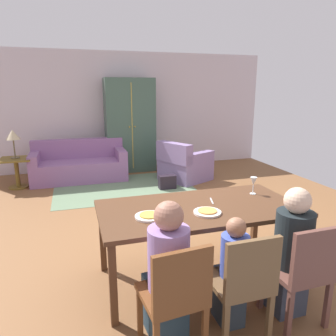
{
  "coord_description": "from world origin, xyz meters",
  "views": [
    {
      "loc": [
        -1.2,
        -3.85,
        1.84
      ],
      "look_at": [
        -0.03,
        -0.02,
        0.85
      ],
      "focal_mm": 33.77,
      "sensor_mm": 36.0,
      "label": 1
    }
  ],
  "objects_px": {
    "person_child": "(231,275)",
    "dining_chair_woman": "(303,269)",
    "plate_near_man": "(149,216)",
    "wine_glass": "(254,182)",
    "dining_table": "(199,213)",
    "plate_near_child": "(207,212)",
    "couch": "(79,165)",
    "handbag": "(167,182)",
    "person_man": "(167,277)",
    "dining_chair_child": "(243,281)",
    "person_woman": "(289,256)",
    "armoire": "(130,125)",
    "dining_chair_man": "(176,294)",
    "table_lamp": "(13,136)",
    "side_table": "(17,169)",
    "armchair": "(184,165)"
  },
  "relations": [
    {
      "from": "person_child",
      "to": "dining_chair_woman",
      "type": "relative_size",
      "value": 1.06
    },
    {
      "from": "plate_near_man",
      "to": "dining_chair_woman",
      "type": "relative_size",
      "value": 0.29
    },
    {
      "from": "wine_glass",
      "to": "plate_near_man",
      "type": "bearing_deg",
      "value": -166.09
    },
    {
      "from": "dining_table",
      "to": "person_child",
      "type": "relative_size",
      "value": 2.06
    },
    {
      "from": "plate_near_child",
      "to": "couch",
      "type": "distance_m",
      "value": 4.4
    },
    {
      "from": "plate_near_child",
      "to": "handbag",
      "type": "bearing_deg",
      "value": 79.79
    },
    {
      "from": "person_child",
      "to": "handbag",
      "type": "distance_m",
      "value": 3.64
    },
    {
      "from": "wine_glass",
      "to": "person_man",
      "type": "height_order",
      "value": "person_man"
    },
    {
      "from": "person_child",
      "to": "handbag",
      "type": "relative_size",
      "value": 2.89
    },
    {
      "from": "person_man",
      "to": "dining_chair_child",
      "type": "distance_m",
      "value": 0.56
    },
    {
      "from": "couch",
      "to": "dining_chair_woman",
      "type": "bearing_deg",
      "value": -72.55
    },
    {
      "from": "person_woman",
      "to": "person_child",
      "type": "bearing_deg",
      "value": -179.44
    },
    {
      "from": "dining_table",
      "to": "couch",
      "type": "distance_m",
      "value": 4.22
    },
    {
      "from": "handbag",
      "to": "person_man",
      "type": "bearing_deg",
      "value": -106.86
    },
    {
      "from": "plate_near_child",
      "to": "dining_chair_child",
      "type": "distance_m",
      "value": 0.72
    },
    {
      "from": "armoire",
      "to": "person_man",
      "type": "bearing_deg",
      "value": -97.51
    },
    {
      "from": "wine_glass",
      "to": "dining_chair_man",
      "type": "distance_m",
      "value": 1.63
    },
    {
      "from": "dining_chair_child",
      "to": "dining_chair_woman",
      "type": "bearing_deg",
      "value": 0.0
    },
    {
      "from": "dining_table",
      "to": "table_lamp",
      "type": "distance_m",
      "value": 4.41
    },
    {
      "from": "handbag",
      "to": "plate_near_man",
      "type": "bearing_deg",
      "value": -109.62
    },
    {
      "from": "armoire",
      "to": "handbag",
      "type": "relative_size",
      "value": 6.56
    },
    {
      "from": "wine_glass",
      "to": "side_table",
      "type": "height_order",
      "value": "wine_glass"
    },
    {
      "from": "wine_glass",
      "to": "table_lamp",
      "type": "relative_size",
      "value": 0.34
    },
    {
      "from": "plate_near_child",
      "to": "couch",
      "type": "relative_size",
      "value": 0.13
    },
    {
      "from": "dining_table",
      "to": "dining_chair_child",
      "type": "distance_m",
      "value": 0.86
    },
    {
      "from": "dining_chair_man",
      "to": "handbag",
      "type": "distance_m",
      "value": 3.92
    },
    {
      "from": "plate_near_child",
      "to": "person_man",
      "type": "bearing_deg",
      "value": -137.46
    },
    {
      "from": "person_man",
      "to": "armchair",
      "type": "height_order",
      "value": "person_man"
    },
    {
      "from": "plate_near_man",
      "to": "dining_chair_man",
      "type": "distance_m",
      "value": 0.77
    },
    {
      "from": "plate_near_man",
      "to": "dining_chair_man",
      "type": "height_order",
      "value": "dining_chair_man"
    },
    {
      "from": "armchair",
      "to": "side_table",
      "type": "relative_size",
      "value": 1.98
    },
    {
      "from": "plate_near_man",
      "to": "dining_chair_woman",
      "type": "xyz_separation_m",
      "value": [
        1.05,
        -0.72,
        -0.28
      ]
    },
    {
      "from": "plate_near_child",
      "to": "person_man",
      "type": "relative_size",
      "value": 0.23
    },
    {
      "from": "armoire",
      "to": "side_table",
      "type": "xyz_separation_m",
      "value": [
        -2.34,
        -0.75,
        -0.67
      ]
    },
    {
      "from": "wine_glass",
      "to": "dining_chair_child",
      "type": "distance_m",
      "value": 1.29
    },
    {
      "from": "dining_chair_man",
      "to": "table_lamp",
      "type": "height_order",
      "value": "table_lamp"
    },
    {
      "from": "dining_chair_man",
      "to": "person_child",
      "type": "distance_m",
      "value": 0.55
    },
    {
      "from": "table_lamp",
      "to": "person_woman",
      "type": "bearing_deg",
      "value": -58.88
    },
    {
      "from": "dining_chair_child",
      "to": "side_table",
      "type": "distance_m",
      "value": 5.14
    },
    {
      "from": "table_lamp",
      "to": "side_table",
      "type": "bearing_deg",
      "value": 0.0
    },
    {
      "from": "person_man",
      "to": "dining_chair_woman",
      "type": "relative_size",
      "value": 1.28
    },
    {
      "from": "dining_chair_man",
      "to": "armchair",
      "type": "distance_m",
      "value": 4.52
    },
    {
      "from": "armoire",
      "to": "plate_near_child",
      "type": "bearing_deg",
      "value": -91.94
    },
    {
      "from": "wine_glass",
      "to": "person_child",
      "type": "bearing_deg",
      "value": -128.96
    },
    {
      "from": "wine_glass",
      "to": "dining_chair_man",
      "type": "height_order",
      "value": "wine_glass"
    },
    {
      "from": "person_woman",
      "to": "couch",
      "type": "relative_size",
      "value": 0.59
    },
    {
      "from": "dining_chair_woman",
      "to": "couch",
      "type": "xyz_separation_m",
      "value": [
        -1.54,
        4.91,
        -0.19
      ]
    },
    {
      "from": "armoire",
      "to": "wine_glass",
      "type": "bearing_deg",
      "value": -83.16
    },
    {
      "from": "dining_table",
      "to": "dining_chair_child",
      "type": "relative_size",
      "value": 2.19
    },
    {
      "from": "handbag",
      "to": "couch",
      "type": "bearing_deg",
      "value": 143.68
    }
  ]
}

